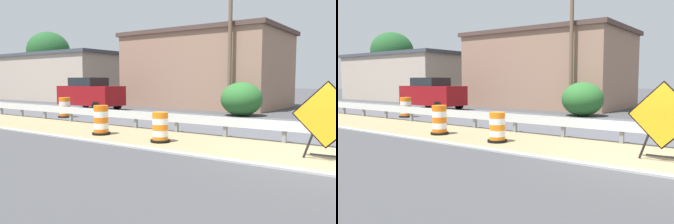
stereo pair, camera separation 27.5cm
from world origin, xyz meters
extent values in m
plane|color=#3D3D3F|center=(0.00, 0.00, 0.00)|extent=(160.00, 160.00, 0.00)
cube|color=#8E7A56|center=(0.50, 0.00, 0.00)|extent=(3.39, 120.00, 0.01)
cube|color=#ADADA8|center=(-1.30, 0.00, 0.00)|extent=(0.20, 120.00, 0.11)
cube|color=silver|center=(1.94, 3.43, 0.55)|extent=(0.08, 46.84, 0.32)
cube|color=slate|center=(2.02, 1.40, 0.35)|extent=(0.12, 0.12, 0.70)
cube|color=slate|center=(2.02, 3.43, 0.35)|extent=(0.12, 0.12, 0.70)
cube|color=slate|center=(2.02, 5.47, 0.35)|extent=(0.12, 0.12, 0.70)
cube|color=slate|center=(2.02, 7.51, 0.35)|extent=(0.12, 0.12, 0.70)
cube|color=slate|center=(2.02, 9.54, 0.35)|extent=(0.12, 0.12, 0.70)
cube|color=slate|center=(2.02, 11.58, 0.35)|extent=(0.12, 0.12, 0.70)
cube|color=slate|center=(2.02, 13.62, 0.35)|extent=(0.12, 0.12, 0.70)
cube|color=slate|center=(2.02, 15.65, 0.35)|extent=(0.12, 0.12, 0.70)
cube|color=slate|center=(2.02, 17.69, 0.35)|extent=(0.12, 0.12, 0.70)
cube|color=black|center=(0.17, 0.18, 0.52)|extent=(0.05, 0.39, 1.06)
cube|color=black|center=(0.17, -0.17, 0.12)|extent=(0.04, 0.72, 0.04)
cube|color=orange|center=(0.15, -0.17, 1.13)|extent=(0.04, 1.59, 1.59)
cube|color=black|center=(0.17, -0.17, 1.13)|extent=(0.02, 1.68, 1.68)
cylinder|color=orange|center=(-0.09, 4.70, 0.10)|extent=(0.51, 0.51, 0.19)
cylinder|color=white|center=(-0.09, 4.70, 0.29)|extent=(0.51, 0.51, 0.19)
cylinder|color=orange|center=(-0.09, 4.70, 0.48)|extent=(0.51, 0.51, 0.19)
cylinder|color=white|center=(-0.09, 4.70, 0.67)|extent=(0.51, 0.51, 0.19)
cylinder|color=orange|center=(-0.09, 4.70, 0.87)|extent=(0.51, 0.51, 0.19)
cylinder|color=black|center=(-0.09, 4.70, 0.04)|extent=(0.64, 0.64, 0.08)
cylinder|color=orange|center=(-0.06, 7.40, 0.11)|extent=(0.53, 0.53, 0.21)
cylinder|color=white|center=(-0.06, 7.40, 0.32)|extent=(0.53, 0.53, 0.21)
cylinder|color=orange|center=(-0.06, 7.40, 0.53)|extent=(0.53, 0.53, 0.21)
cylinder|color=white|center=(-0.06, 7.40, 0.75)|extent=(0.53, 0.53, 0.21)
cylinder|color=orange|center=(-0.06, 7.40, 0.96)|extent=(0.53, 0.53, 0.21)
cylinder|color=black|center=(-0.06, 7.40, 0.04)|extent=(0.66, 0.66, 0.08)
cylinder|color=orange|center=(3.08, 13.36, 0.11)|extent=(0.59, 0.59, 0.21)
cylinder|color=white|center=(3.08, 13.36, 0.32)|extent=(0.59, 0.59, 0.21)
cylinder|color=orange|center=(3.08, 13.36, 0.53)|extent=(0.59, 0.59, 0.21)
cylinder|color=white|center=(3.08, 13.36, 0.75)|extent=(0.59, 0.59, 0.21)
cylinder|color=orange|center=(3.08, 13.36, 0.96)|extent=(0.59, 0.59, 0.21)
cylinder|color=black|center=(3.08, 13.36, 0.04)|extent=(0.73, 0.73, 0.08)
cube|color=maroon|center=(7.40, 16.06, 0.96)|extent=(1.95, 4.76, 1.28)
cube|color=black|center=(7.40, 16.25, 1.88)|extent=(1.73, 2.20, 0.56)
cylinder|color=black|center=(8.34, 14.49, 0.32)|extent=(0.23, 0.64, 0.64)
cylinder|color=black|center=(6.44, 14.50, 0.32)|extent=(0.23, 0.64, 0.64)
cylinder|color=black|center=(8.37, 17.61, 0.32)|extent=(0.23, 0.64, 0.64)
cylinder|color=black|center=(6.46, 17.63, 0.32)|extent=(0.23, 0.64, 0.64)
cube|color=#93705B|center=(14.73, 11.17, 2.64)|extent=(7.27, 11.30, 5.29)
cube|color=#4C3833|center=(14.73, 11.17, 5.44)|extent=(7.56, 11.75, 0.30)
cube|color=#AD9E8E|center=(15.03, 27.63, 2.18)|extent=(7.97, 13.38, 4.36)
cube|color=#3D424C|center=(15.03, 27.63, 4.51)|extent=(8.29, 13.91, 0.30)
cylinder|color=brown|center=(10.71, 7.37, 4.72)|extent=(0.24, 0.24, 9.45)
ellipsoid|color=#286028|center=(9.27, 5.95, 0.94)|extent=(2.31, 2.31, 1.88)
cylinder|color=#4C3D2D|center=(13.65, 28.95, 1.63)|extent=(0.36, 0.36, 3.25)
ellipsoid|color=#1E4C23|center=(13.65, 28.95, 4.97)|extent=(4.30, 4.30, 3.87)
camera|label=1|loc=(-9.06, -1.88, 1.97)|focal=37.53mm
camera|label=2|loc=(-8.90, -2.10, 1.97)|focal=37.53mm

